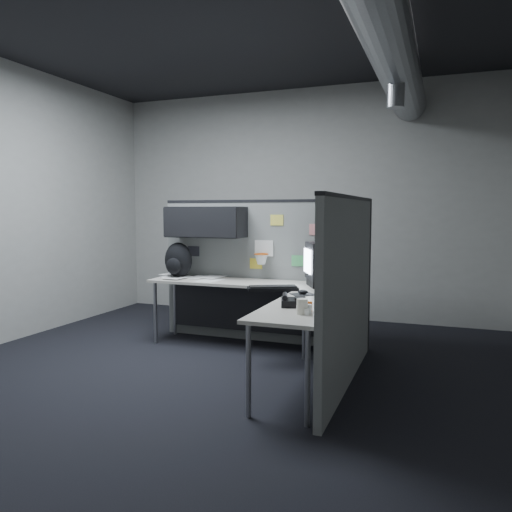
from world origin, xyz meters
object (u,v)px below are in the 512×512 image
at_px(monitor, 328,264).
at_px(keyboard, 273,288).
at_px(backpack, 178,261).
at_px(desk, 264,298).
at_px(phone, 292,301).

xyz_separation_m(monitor, keyboard, (-0.44, -0.44, -0.21)).
bearing_deg(monitor, keyboard, -116.91).
distance_m(monitor, backpack, 1.77).
distance_m(desk, keyboard, 0.28).
xyz_separation_m(monitor, backpack, (-1.77, 0.05, -0.03)).
xyz_separation_m(keyboard, backpack, (-1.32, 0.48, 0.18)).
height_order(monitor, keyboard, monitor).
bearing_deg(desk, phone, -57.53).
relative_size(desk, phone, 8.97).
xyz_separation_m(desk, backpack, (-1.16, 0.30, 0.32)).
xyz_separation_m(desk, keyboard, (0.16, -0.19, 0.14)).
height_order(keyboard, backpack, backpack).
bearing_deg(monitor, backpack, -162.85).
bearing_deg(phone, keyboard, 112.45).
relative_size(monitor, backpack, 1.30).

